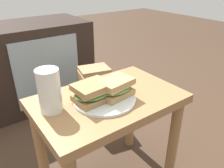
{
  "coord_description": "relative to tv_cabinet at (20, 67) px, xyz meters",
  "views": [
    {
      "loc": [
        -0.43,
        -0.61,
        0.89
      ],
      "look_at": [
        0.02,
        0.0,
        0.51
      ],
      "focal_mm": 36.06,
      "sensor_mm": 36.0,
      "label": 1
    }
  ],
  "objects": [
    {
      "name": "beer_glass",
      "position": [
        -0.12,
        -0.91,
        0.24
      ],
      "size": [
        0.08,
        0.08,
        0.15
      ],
      "color": "silver",
      "rests_on": "side_table"
    },
    {
      "name": "tv_cabinet",
      "position": [
        0.0,
        0.0,
        0.0
      ],
      "size": [
        0.96,
        0.46,
        0.58
      ],
      "color": "black",
      "rests_on": "ground"
    },
    {
      "name": "sandwich_back",
      "position": [
        0.11,
        -0.97,
        0.21
      ],
      "size": [
        0.14,
        0.11,
        0.07
      ],
      "color": "tan",
      "rests_on": "plate"
    },
    {
      "name": "side_table",
      "position": [
        0.09,
        -0.95,
        0.08
      ],
      "size": [
        0.56,
        0.36,
        0.46
      ],
      "color": "olive",
      "rests_on": "ground"
    },
    {
      "name": "paper_bag",
      "position": [
        0.31,
        -0.48,
        -0.11
      ],
      "size": [
        0.22,
        0.2,
        0.37
      ],
      "color": "tan",
      "rests_on": "ground"
    },
    {
      "name": "plate",
      "position": [
        0.06,
        -0.96,
        0.17
      ],
      "size": [
        0.23,
        0.23,
        0.01
      ],
      "primitive_type": "cylinder",
      "color": "silver",
      "rests_on": "side_table"
    },
    {
      "name": "sandwich_front",
      "position": [
        0.02,
        -0.95,
        0.21
      ],
      "size": [
        0.14,
        0.12,
        0.07
      ],
      "color": "#9E7A4C",
      "rests_on": "plate"
    }
  ]
}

